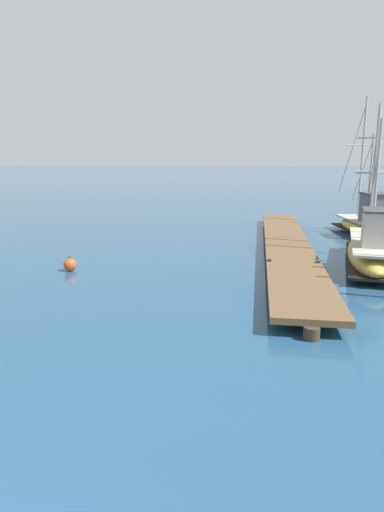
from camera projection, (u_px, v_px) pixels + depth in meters
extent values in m
cube|color=brown|center=(287.00, 244.00, 18.37)|extent=(3.54, 18.35, 0.16)
cylinder|color=#3D3023|center=(312.00, 333.00, 9.60)|extent=(0.36, 0.36, 0.29)
cylinder|color=#3D3023|center=(295.00, 278.00, 14.01)|extent=(0.36, 0.36, 0.29)
cylinder|color=#3D3023|center=(287.00, 249.00, 18.42)|extent=(0.36, 0.36, 0.29)
cylinder|color=#3D3023|center=(282.00, 231.00, 22.82)|extent=(0.36, 0.36, 0.29)
cylinder|color=#3D3023|center=(278.00, 219.00, 27.23)|extent=(0.36, 0.36, 0.29)
cube|color=#333338|center=(269.00, 260.00, 14.93)|extent=(0.14, 0.21, 0.08)
cube|color=#333338|center=(318.00, 261.00, 14.70)|extent=(0.14, 0.21, 0.08)
ellipsoid|color=gold|center=(368.00, 228.00, 22.41)|extent=(2.32, 5.59, 0.77)
cube|color=#B2AD9E|center=(369.00, 221.00, 22.34)|extent=(2.05, 5.03, 0.08)
cube|color=black|center=(368.00, 231.00, 22.45)|extent=(2.34, 5.48, 0.08)
cube|color=#565B66|center=(377.00, 208.00, 21.38)|extent=(1.25, 1.61, 1.37)
cube|color=#3D3D42|center=(378.00, 194.00, 21.22)|extent=(1.35, 1.73, 0.06)
cylinder|color=#B2ADA3|center=(370.00, 177.00, 22.13)|extent=(0.11, 0.11, 4.23)
cylinder|color=#B2ADA3|center=(371.00, 171.00, 22.07)|extent=(1.78, 0.17, 0.06)
cylinder|color=#333338|center=(362.00, 172.00, 23.20)|extent=(0.17, 2.20, 3.14)
cylinder|color=#B2ADA3|center=(362.00, 158.00, 23.13)|extent=(0.11, 0.11, 6.13)
cylinder|color=#B2ADA3|center=(363.00, 145.00, 22.99)|extent=(1.78, 0.17, 0.06)
cylinder|color=#333338|center=(351.00, 152.00, 24.68)|extent=(0.23, 3.18, 4.53)
ellipsoid|color=gold|center=(371.00, 253.00, 16.08)|extent=(3.25, 6.68, 0.96)
cube|color=#B2AD9E|center=(372.00, 241.00, 15.99)|extent=(2.90, 6.00, 0.08)
cube|color=black|center=(370.00, 259.00, 16.13)|extent=(3.23, 6.56, 0.08)
cube|color=#B7B2A8|center=(375.00, 228.00, 14.95)|extent=(1.17, 1.70, 1.16)
cube|color=#3D3D42|center=(377.00, 210.00, 14.82)|extent=(1.27, 1.84, 0.06)
cylinder|color=#B2ADA3|center=(377.00, 180.00, 15.82)|extent=(0.11, 0.11, 4.24)
cylinder|color=#B2ADA3|center=(377.00, 173.00, 15.77)|extent=(1.39, 0.44, 0.06)
cylinder|color=#333338|center=(375.00, 173.00, 16.83)|extent=(0.61, 2.13, 3.14)
cylinder|color=#B2ADA3|center=(375.00, 170.00, 17.10)|extent=(0.11, 0.11, 4.87)
cylinder|color=#B2ADA3|center=(377.00, 138.00, 16.84)|extent=(1.39, 0.44, 0.06)
cylinder|color=#333338|center=(373.00, 163.00, 18.27)|extent=(0.70, 2.45, 3.60)
sphere|color=#E04C1E|center=(70.00, 265.00, 15.40)|extent=(0.44, 0.44, 0.44)
torus|color=black|center=(70.00, 258.00, 15.35)|extent=(0.14, 0.02, 0.14)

